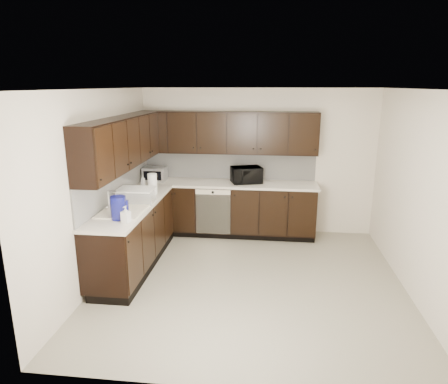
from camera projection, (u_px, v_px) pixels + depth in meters
The scene contains 20 objects.
floor at pixel (250, 281), 5.36m from camera, with size 4.00×4.00×0.00m, color gray.
ceiling at pixel (254, 89), 4.70m from camera, with size 4.00×4.00×0.00m, color white.
wall_back at pixel (257, 162), 6.95m from camera, with size 4.00×0.02×2.50m, color beige.
wall_left at pixel (100, 187), 5.25m from camera, with size 0.02×4.00×2.50m, color beige.
wall_right at pixel (418, 196), 4.81m from camera, with size 0.02×4.00×2.50m, color beige.
wall_front at pixel (239, 257), 3.11m from camera, with size 4.00×0.02×2.50m, color beige.
lower_cabinets at pixel (192, 222), 6.43m from camera, with size 3.00×2.80×0.90m.
countertop at pixel (191, 191), 6.29m from camera, with size 3.03×2.83×0.04m.
backsplash at pixel (180, 172), 6.45m from camera, with size 3.00×2.80×0.48m.
upper_cabinets at pixel (185, 137), 6.17m from camera, with size 3.00×2.80×0.70m.
dishwasher at pixel (213, 209), 6.64m from camera, with size 0.58×0.04×0.78m.
sink at pixel (125, 214), 5.30m from camera, with size 0.54×0.82×0.42m.
microwave at pixel (246, 175), 6.72m from camera, with size 0.49×0.33×0.27m, color black.
soap_bottle_a at pixel (126, 214), 4.80m from camera, with size 0.09×0.09×0.20m, color gray.
soap_bottle_b at pixel (143, 181), 6.40m from camera, with size 0.08×0.08×0.22m, color gray.
toaster_oven at pixel (155, 174), 6.88m from camera, with size 0.38×0.28×0.24m, color silver.
storage_bin at pixel (136, 196), 5.62m from camera, with size 0.49×0.36×0.19m, color white.
blue_pitcher at pixel (118, 208), 4.91m from camera, with size 0.19×0.19×0.29m, color #0E1287.
teal_tumbler at pixel (153, 188), 6.07m from camera, with size 0.09×0.09×0.19m, color #0E979B.
paper_towel_roll at pixel (152, 184), 6.05m from camera, with size 0.14×0.14×0.31m, color white.
Camera 1 is at (0.21, -4.87, 2.55)m, focal length 32.00 mm.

